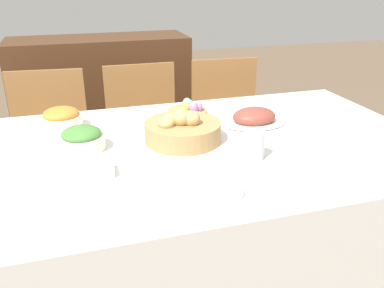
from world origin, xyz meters
TOP-DOWN VIEW (x-y plane):
  - dining_table at (0.00, 0.00)m, footprint 1.88×1.06m
  - chair_far_center at (-0.00, 0.88)m, footprint 0.42×0.42m
  - chair_far_left at (-0.54, 0.88)m, footprint 0.46×0.46m
  - chair_far_right at (0.53, 0.88)m, footprint 0.45×0.45m
  - sideboard at (-0.18, 1.62)m, footprint 1.24×0.44m
  - bread_basket at (-0.01, 0.05)m, footprint 0.29×0.29m
  - egg_basket at (0.10, 0.31)m, footprint 0.18×0.18m
  - ham_platter at (0.34, 0.15)m, footprint 0.29×0.20m
  - carrot_bowl at (-0.44, 0.32)m, footprint 0.17×0.17m
  - green_salad_bowl at (-0.37, 0.08)m, footprint 0.17×0.17m
  - dinner_plate at (-0.04, -0.33)m, footprint 0.25×0.25m
  - fork at (-0.20, -0.33)m, footprint 0.02×0.17m
  - knife at (0.11, -0.33)m, footprint 0.02×0.17m
  - spoon at (0.14, -0.33)m, footprint 0.02×0.17m
  - drinking_cup at (0.19, -0.17)m, footprint 0.07×0.07m
  - butter_dish at (-0.35, -0.14)m, footprint 0.13×0.08m

SIDE VIEW (x-z plane):
  - dining_table at x=0.00m, z-range 0.00..0.77m
  - sideboard at x=-0.18m, z-range 0.00..0.94m
  - chair_far_center at x=0.00m, z-range 0.04..0.91m
  - chair_far_left at x=-0.54m, z-range 0.04..0.91m
  - chair_far_right at x=0.53m, z-range 0.04..0.91m
  - fork at x=-0.20m, z-range 0.77..0.78m
  - knife at x=0.11m, z-range 0.77..0.78m
  - spoon at x=0.14m, z-range 0.77..0.78m
  - dinner_plate at x=-0.04m, z-range 0.77..0.78m
  - butter_dish at x=-0.35m, z-range 0.77..0.80m
  - ham_platter at x=0.34m, z-range 0.76..0.83m
  - egg_basket at x=0.10m, z-range 0.76..0.84m
  - green_salad_bowl at x=-0.37m, z-range 0.77..0.85m
  - carrot_bowl at x=-0.44m, z-range 0.77..0.86m
  - bread_basket at x=-0.01m, z-range 0.75..0.88m
  - drinking_cup at x=0.19m, z-range 0.77..0.87m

